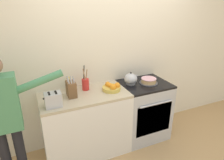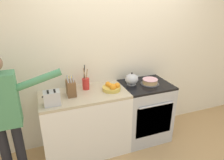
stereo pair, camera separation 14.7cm
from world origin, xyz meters
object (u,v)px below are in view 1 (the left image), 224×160
at_px(tea_kettle, 131,79).
at_px(fruit_bowl, 112,87).
at_px(layer_cake, 149,81).
at_px(milk_carton, 70,84).
at_px(stove_range, 143,110).
at_px(knife_block, 71,89).
at_px(person_baker, 5,114).
at_px(toaster, 53,100).
at_px(utensil_crock, 85,84).

height_order(tea_kettle, fruit_bowl, tea_kettle).
relative_size(layer_cake, milk_carton, 1.37).
bearing_deg(stove_range, knife_block, 179.31).
distance_m(knife_block, person_baker, 0.78).
relative_size(knife_block, fruit_bowl, 1.17).
distance_m(knife_block, fruit_bowl, 0.55).
bearing_deg(layer_cake, person_baker, -175.76).
xyz_separation_m(toaster, milk_carton, (0.28, 0.38, 0.01)).
bearing_deg(person_baker, knife_block, 1.69).
relative_size(utensil_crock, milk_carton, 1.73).
bearing_deg(layer_cake, fruit_bowl, -179.17).
relative_size(tea_kettle, person_baker, 0.15).
bearing_deg(milk_carton, knife_block, -96.69).
height_order(utensil_crock, toaster, utensil_crock).
bearing_deg(toaster, milk_carton, 54.02).
xyz_separation_m(layer_cake, milk_carton, (-1.12, 0.24, 0.06)).
relative_size(layer_cake, toaster, 1.33).
bearing_deg(layer_cake, stove_range, 161.25).
bearing_deg(utensil_crock, milk_carton, 158.29).
distance_m(stove_range, toaster, 1.46).
bearing_deg(utensil_crock, toaster, -147.77).
bearing_deg(person_baker, stove_range, -6.16).
xyz_separation_m(tea_kettle, milk_carton, (-0.86, 0.15, 0.01)).
xyz_separation_m(knife_block, person_baker, (-0.76, -0.17, -0.09)).
relative_size(layer_cake, person_baker, 0.17).
relative_size(fruit_bowl, milk_carton, 1.26).
xyz_separation_m(layer_cake, knife_block, (-1.14, 0.03, 0.07)).
relative_size(toaster, milk_carton, 1.03).
bearing_deg(utensil_crock, person_baker, -163.15).
bearing_deg(toaster, knife_block, 34.67).
distance_m(layer_cake, knife_block, 1.15).
distance_m(knife_block, utensil_crock, 0.26).
distance_m(fruit_bowl, toaster, 0.81).
xyz_separation_m(utensil_crock, milk_carton, (-0.20, 0.08, 0.01)).
relative_size(stove_range, person_baker, 0.58).
distance_m(tea_kettle, toaster, 1.16).
xyz_separation_m(tea_kettle, utensil_crock, (-0.66, 0.07, 0.01)).
relative_size(tea_kettle, fruit_bowl, 0.93).
distance_m(utensil_crock, fruit_bowl, 0.36).
bearing_deg(tea_kettle, toaster, -168.83).
relative_size(utensil_crock, toaster, 1.67).
bearing_deg(person_baker, milk_carton, 14.65).
height_order(utensil_crock, fruit_bowl, utensil_crock).
relative_size(tea_kettle, utensil_crock, 0.68).
height_order(layer_cake, utensil_crock, utensil_crock).
distance_m(toaster, person_baker, 0.51).
bearing_deg(utensil_crock, layer_cake, -9.67).
distance_m(utensil_crock, milk_carton, 0.22).
height_order(stove_range, fruit_bowl, fruit_bowl).
relative_size(tea_kettle, toaster, 1.14).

